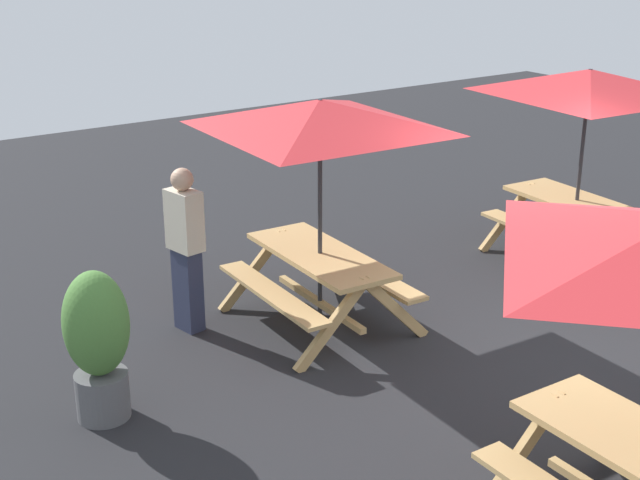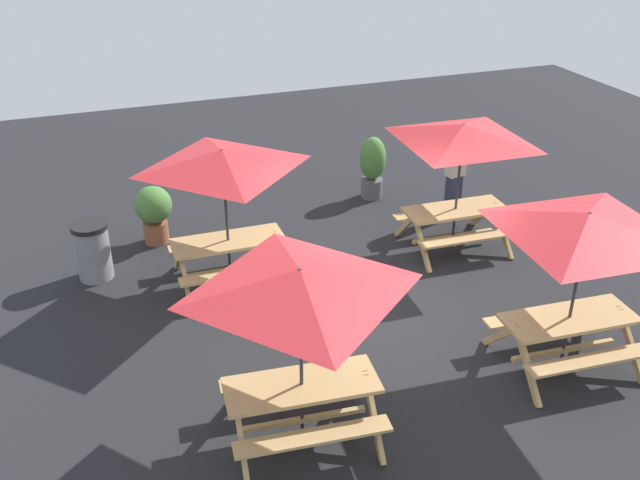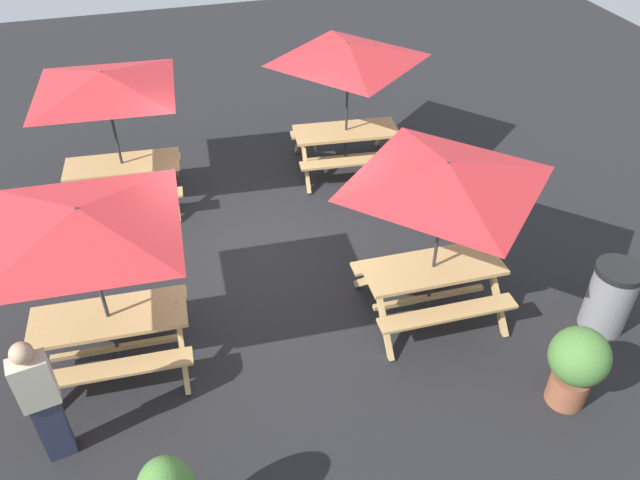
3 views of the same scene
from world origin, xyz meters
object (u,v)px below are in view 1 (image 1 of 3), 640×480
Objects in this scene: picnic_table_0 at (320,132)px; picnic_table_2 at (588,97)px; potted_plant_0 at (98,341)px; person_standing at (186,246)px.

picnic_table_0 and picnic_table_2 have the same top height.
picnic_table_2 is at bearing -91.77° from picnic_table_0.
person_standing is at bearing -50.46° from potted_plant_0.
picnic_table_2 is 2.18× the size of potted_plant_0.
picnic_table_2 is (-0.27, -3.49, 0.00)m from picnic_table_0.
picnic_table_2 is 6.13m from potted_plant_0.
potted_plant_0 is (-0.21, 5.99, -1.29)m from picnic_table_2.
potted_plant_0 is 0.78× the size of person_standing.
picnic_table_0 reaches higher than potted_plant_0.
potted_plant_0 is at bearing 103.44° from picnic_table_0.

